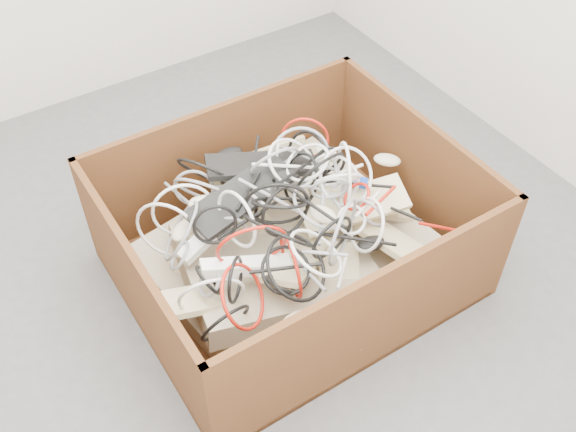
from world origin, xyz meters
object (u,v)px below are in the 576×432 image
power_strip_right (245,266)px  cardboard_box (287,252)px  power_strip_left (213,230)px  vga_plug (361,182)px

power_strip_right → cardboard_box: bearing=47.1°
cardboard_box → power_strip_right: (-0.24, -0.13, 0.20)m
power_strip_left → power_strip_right: (0.02, -0.19, -0.01)m
vga_plug → power_strip_right: bearing=-120.6°
power_strip_right → vga_plug: power_strip_right is taller
power_strip_left → vga_plug: size_ratio=6.42×
cardboard_box → vga_plug: cardboard_box is taller
power_strip_left → power_strip_right: size_ratio=0.97×
power_strip_right → vga_plug: (0.55, 0.10, 0.03)m
cardboard_box → power_strip_right: 0.34m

